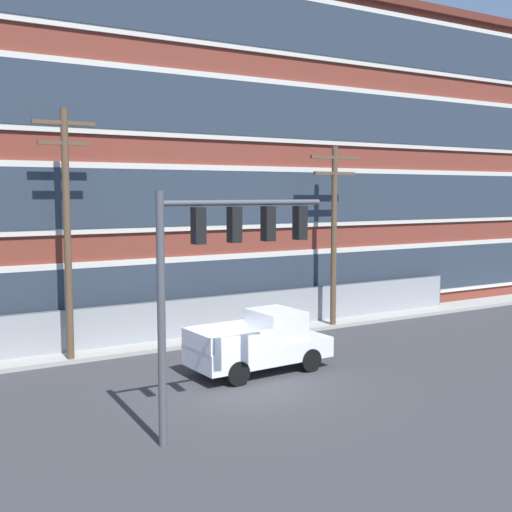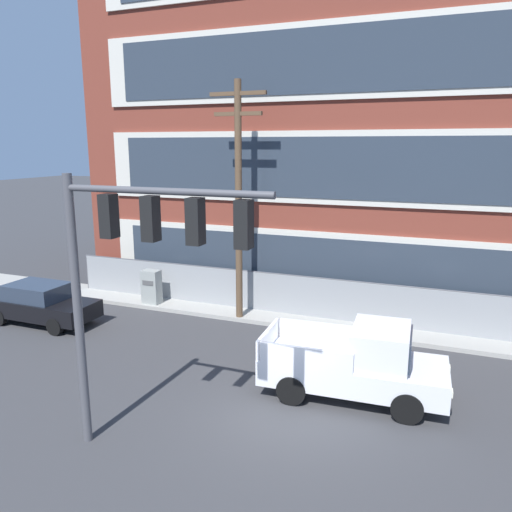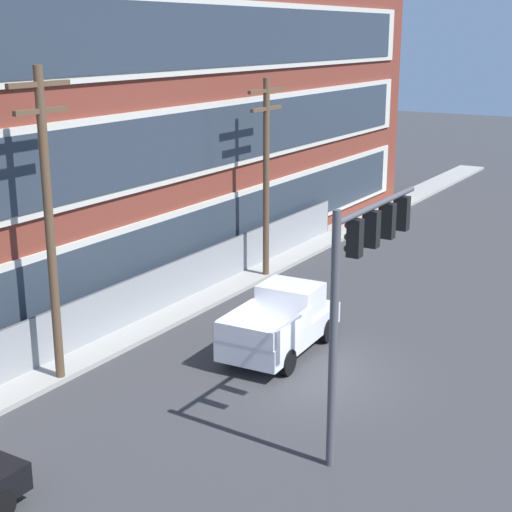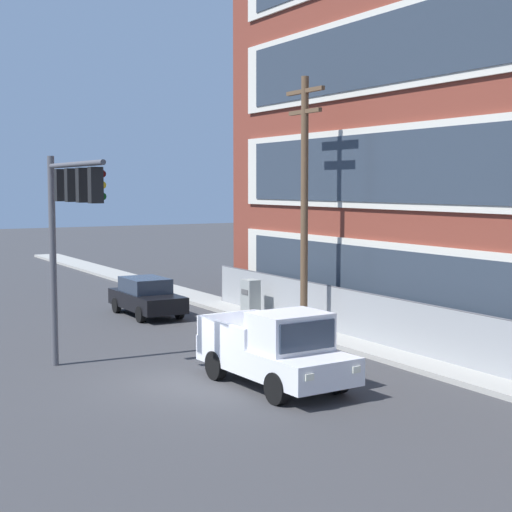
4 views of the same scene
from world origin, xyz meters
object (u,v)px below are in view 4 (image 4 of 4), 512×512
object	(u,v)px
traffic_signal_mast	(68,212)
utility_pole_near_corner	(304,196)
electrical_cabinet	(251,299)
sedan_black	(146,296)
pickup_truck_white	(277,351)

from	to	relation	value
traffic_signal_mast	utility_pole_near_corner	distance (m)	8.94
electrical_cabinet	sedan_black	bearing A→B (deg)	-131.25
traffic_signal_mast	sedan_black	bearing A→B (deg)	146.06
traffic_signal_mast	sedan_black	distance (m)	10.95
electrical_cabinet	utility_pole_near_corner	bearing A→B (deg)	-2.81
pickup_truck_white	utility_pole_near_corner	xyz separation A→B (m)	(-5.42, 4.43, 3.99)
pickup_truck_white	electrical_cabinet	bearing A→B (deg)	154.15
pickup_truck_white	sedan_black	world-z (taller)	pickup_truck_white
sedan_black	pickup_truck_white	bearing A→B (deg)	-6.23
traffic_signal_mast	utility_pole_near_corner	xyz separation A→B (m)	(-1.50, 8.81, 0.37)
utility_pole_near_corner	electrical_cabinet	bearing A→B (deg)	177.19
sedan_black	electrical_cabinet	size ratio (longest dim) A/B	2.75
traffic_signal_mast	utility_pole_near_corner	bearing A→B (deg)	99.65
pickup_truck_white	sedan_black	distance (m)	12.52
pickup_truck_white	sedan_black	size ratio (longest dim) A/B	1.15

